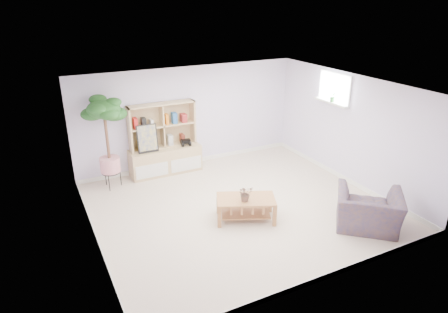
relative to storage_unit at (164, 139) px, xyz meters
name	(u,v)px	position (x,y,z in m)	size (l,w,h in m)	color
floor	(239,207)	(0.73, -2.24, -0.83)	(5.50, 5.00, 0.01)	beige
ceiling	(240,87)	(0.73, -2.24, 1.57)	(5.50, 5.00, 0.01)	white
walls	(239,151)	(0.73, -2.24, 0.37)	(5.51, 5.01, 2.40)	silver
baseboard	(239,205)	(0.73, -2.24, -0.78)	(5.50, 5.00, 0.10)	white
window	(335,88)	(3.46, -1.64, 1.17)	(0.10, 0.98, 0.68)	#C1DEFF
window_sill	(331,102)	(3.40, -1.64, 0.85)	(0.14, 1.00, 0.04)	white
storage_unit	(164,139)	(0.00, 0.00, 0.00)	(1.66, 0.56, 1.66)	tan
poster	(147,139)	(-0.42, -0.08, 0.11)	(0.46, 0.11, 0.64)	yellow
toy_truck	(186,142)	(0.49, -0.07, -0.12)	(0.31, 0.22, 0.17)	black
coffee_table	(246,209)	(0.63, -2.70, -0.61)	(1.07, 0.58, 0.44)	olive
table_plant	(245,193)	(0.57, -2.77, -0.25)	(0.26, 0.23, 0.29)	#1C651D
floor_tree	(108,144)	(-1.31, -0.21, 0.19)	(0.75, 0.75, 2.03)	#205527
armchair	(368,208)	(2.42, -3.95, -0.42)	(1.10, 0.95, 0.81)	navy
sill_plant	(333,97)	(3.40, -1.66, 0.99)	(0.13, 0.11, 0.24)	#205527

